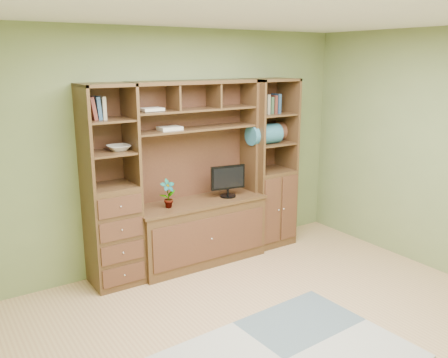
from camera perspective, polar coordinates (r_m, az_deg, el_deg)
room at (r=3.71m, az=8.39°, el=-1.13°), size 4.60×4.10×2.64m
center_hutch at (r=5.24m, az=-2.99°, el=0.45°), size 1.54×0.53×2.05m
left_tower at (r=4.86m, az=-13.45°, el=-1.02°), size 0.50×0.45×2.05m
right_tower at (r=5.84m, az=5.53°, el=1.85°), size 0.55×0.45×2.05m
monitor at (r=5.40m, az=0.47°, el=0.44°), size 0.44×0.25×0.51m
orchid at (r=5.06m, az=-6.75°, el=-1.76°), size 0.16×0.11×0.31m
magazines at (r=5.07m, az=-6.55°, el=6.07°), size 0.24×0.17×0.04m
bowl at (r=4.81m, az=-12.56°, el=3.68°), size 0.23×0.23×0.06m
blanket_teal at (r=5.64m, az=4.85°, el=5.38°), size 0.40×0.23×0.23m
blanket_red at (r=5.92m, az=6.22°, el=5.69°), size 0.39×0.22×0.22m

